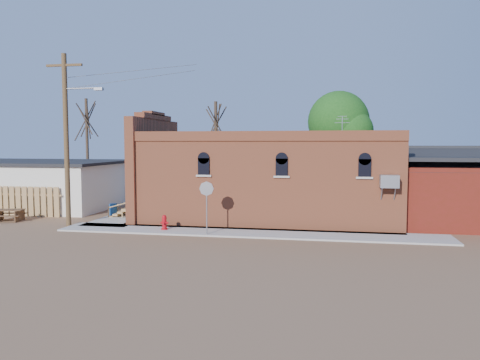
% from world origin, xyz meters
% --- Properties ---
extents(ground, '(120.00, 120.00, 0.00)m').
position_xyz_m(ground, '(0.00, 0.00, 0.00)').
color(ground, brown).
rests_on(ground, ground).
extents(sidewalk_south, '(19.00, 2.20, 0.08)m').
position_xyz_m(sidewalk_south, '(1.50, 0.90, 0.04)').
color(sidewalk_south, '#9E9991').
rests_on(sidewalk_south, ground).
extents(sidewalk_west, '(2.60, 10.00, 0.08)m').
position_xyz_m(sidewalk_west, '(-6.30, 6.00, 0.04)').
color(sidewalk_west, '#9E9991').
rests_on(sidewalk_west, ground).
extents(brick_bar, '(16.40, 7.97, 6.30)m').
position_xyz_m(brick_bar, '(1.64, 5.49, 2.34)').
color(brick_bar, '#C4613B').
rests_on(brick_bar, ground).
extents(red_shed, '(5.40, 6.40, 4.30)m').
position_xyz_m(red_shed, '(11.50, 5.50, 2.27)').
color(red_shed, '#571A0F').
rests_on(red_shed, ground).
extents(wood_fence, '(5.20, 0.10, 1.80)m').
position_xyz_m(wood_fence, '(-12.80, 3.80, 0.90)').
color(wood_fence, '#AB8C4D').
rests_on(wood_fence, ground).
extents(utility_pole, '(3.12, 0.26, 9.00)m').
position_xyz_m(utility_pole, '(-8.14, 1.20, 4.77)').
color(utility_pole, '#4D361E').
rests_on(utility_pole, ground).
extents(tree_bare_near, '(2.80, 2.80, 7.65)m').
position_xyz_m(tree_bare_near, '(-3.00, 13.00, 5.96)').
color(tree_bare_near, '#3E2E23').
rests_on(tree_bare_near, ground).
extents(tree_bare_far, '(2.80, 2.80, 8.16)m').
position_xyz_m(tree_bare_far, '(-14.00, 14.00, 6.36)').
color(tree_bare_far, '#3E2E23').
rests_on(tree_bare_far, ground).
extents(tree_leafy, '(4.40, 4.40, 8.15)m').
position_xyz_m(tree_leafy, '(6.00, 13.50, 5.93)').
color(tree_leafy, '#3E2E23').
rests_on(tree_leafy, ground).
extents(fire_hydrant, '(0.42, 0.41, 0.73)m').
position_xyz_m(fire_hydrant, '(-2.74, 0.80, 0.44)').
color(fire_hydrant, '#A60910').
rests_on(fire_hydrant, sidewalk_south).
extents(stop_sign, '(0.68, 0.13, 2.52)m').
position_xyz_m(stop_sign, '(-0.34, 0.00, 2.02)').
color(stop_sign, gray).
rests_on(stop_sign, sidewalk_south).
extents(trash_barrel, '(0.59, 0.59, 0.71)m').
position_xyz_m(trash_barrel, '(-7.30, 4.61, 0.44)').
color(trash_barrel, navy).
rests_on(trash_barrel, sidewalk_west).
extents(picnic_table, '(1.81, 1.50, 0.66)m').
position_xyz_m(picnic_table, '(-12.40, 2.09, 0.43)').
color(picnic_table, '#523721').
rests_on(picnic_table, ground).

